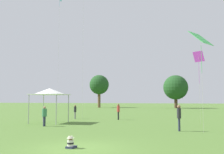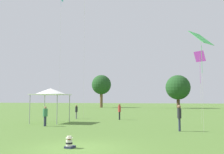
% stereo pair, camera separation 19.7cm
% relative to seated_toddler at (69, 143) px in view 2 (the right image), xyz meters
% --- Properties ---
extents(ground_plane, '(300.00, 300.00, 0.00)m').
position_rel_seated_toddler_xyz_m(ground_plane, '(0.37, 0.11, -0.24)').
color(ground_plane, '#4C702D').
extents(seated_toddler, '(0.41, 0.50, 0.56)m').
position_rel_seated_toddler_xyz_m(seated_toddler, '(0.00, 0.00, 0.00)').
color(seated_toddler, '#282D47').
rests_on(seated_toddler, ground).
extents(person_standing_0, '(0.39, 0.39, 1.83)m').
position_rel_seated_toddler_xyz_m(person_standing_0, '(4.58, 7.99, 0.90)').
color(person_standing_0, '#282D42').
rests_on(person_standing_0, ground).
extents(person_standing_1, '(0.32, 0.32, 1.77)m').
position_rel_seated_toddler_xyz_m(person_standing_1, '(-2.12, 16.94, 0.83)').
color(person_standing_1, black).
rests_on(person_standing_1, ground).
extents(person_standing_2, '(0.40, 0.40, 1.60)m').
position_rel_seated_toddler_xyz_m(person_standing_2, '(-7.31, 17.01, 0.73)').
color(person_standing_2, slate).
rests_on(person_standing_2, ground).
extents(person_standing_4, '(0.44, 0.44, 1.65)m').
position_rel_seated_toddler_xyz_m(person_standing_4, '(-6.30, 8.48, 0.73)').
color(person_standing_4, '#282D42').
rests_on(person_standing_4, ground).
extents(canopy_tent, '(3.14, 3.14, 3.28)m').
position_rel_seated_toddler_xyz_m(canopy_tent, '(-7.41, 11.26, 2.71)').
color(canopy_tent, white).
rests_on(canopy_tent, ground).
extents(kite_0, '(1.08, 0.94, 6.73)m').
position_rel_seated_toddler_xyz_m(kite_0, '(6.31, 14.58, 5.84)').
color(kite_0, '#B738C6').
rests_on(kite_0, ground).
extents(kite_3, '(0.93, 1.03, 17.21)m').
position_rel_seated_toddler_xyz_m(kite_3, '(-12.33, 22.35, 15.62)').
color(kite_3, '#339EDB').
rests_on(kite_3, ground).
extents(kite_4, '(1.73, 1.85, 6.89)m').
position_rel_seated_toddler_xyz_m(kite_4, '(6.16, 7.52, 6.07)').
color(kite_4, green).
rests_on(kite_4, ground).
extents(distant_tree_2, '(6.40, 6.40, 8.61)m').
position_rel_seated_toddler_xyz_m(distant_tree_2, '(2.48, 59.14, 5.14)').
color(distant_tree_2, '#473323').
rests_on(distant_tree_2, ground).
extents(distant_tree_3, '(5.49, 5.49, 9.20)m').
position_rel_seated_toddler_xyz_m(distant_tree_3, '(-18.63, 59.26, 6.14)').
color(distant_tree_3, brown).
rests_on(distant_tree_3, ground).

